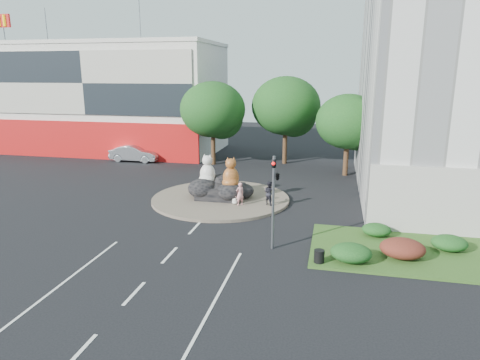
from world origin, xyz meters
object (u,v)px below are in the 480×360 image
object	(u,v)px
pedestrian_pink	(240,194)
litter_bin	(319,256)
kitten_white	(235,199)
kitten_calico	(199,194)
cat_white	(208,169)
parked_car	(135,153)
cat_tabby	(231,172)
pedestrian_dark	(269,193)

from	to	relation	value
pedestrian_pink	litter_bin	bearing A→B (deg)	83.70
kitten_white	pedestrian_pink	distance (m)	0.62
pedestrian_pink	kitten_calico	bearing A→B (deg)	-51.34
cat_white	kitten_calico	size ratio (longest dim) A/B	2.40
pedestrian_pink	parked_car	bearing A→B (deg)	-84.76
cat_white	litter_bin	world-z (taller)	cat_white
cat_white	cat_tabby	distance (m)	2.02
parked_car	pedestrian_pink	bearing A→B (deg)	-133.77
pedestrian_dark	kitten_white	bearing A→B (deg)	41.50
cat_white	parked_car	size ratio (longest dim) A/B	0.43
kitten_white	parked_car	xyz separation A→B (m)	(-13.84, 12.93, 0.29)
kitten_calico	cat_white	bearing A→B (deg)	127.10
kitten_white	pedestrian_pink	xyz separation A→B (m)	(0.39, -0.18, 0.44)
cat_white	kitten_calico	bearing A→B (deg)	-95.20
kitten_calico	cat_tabby	bearing A→B (deg)	65.73
cat_tabby	pedestrian_pink	bearing A→B (deg)	-75.12
kitten_white	parked_car	bearing A→B (deg)	105.57
pedestrian_dark	parked_car	xyz separation A→B (m)	(-16.18, 12.55, -0.18)
cat_white	pedestrian_dark	size ratio (longest dim) A/B	1.34
pedestrian_pink	pedestrian_dark	size ratio (longest dim) A/B	0.96
pedestrian_dark	litter_bin	world-z (taller)	pedestrian_dark
cat_tabby	parked_car	world-z (taller)	cat_tabby
kitten_white	pedestrian_dark	distance (m)	2.42
pedestrian_pink	parked_car	xyz separation A→B (m)	(-14.23, 13.11, -0.15)
litter_bin	pedestrian_dark	bearing A→B (deg)	113.97
cat_white	cat_tabby	world-z (taller)	cat_white
pedestrian_pink	pedestrian_dark	bearing A→B (deg)	153.77
kitten_white	pedestrian_pink	world-z (taller)	pedestrian_pink
cat_white	pedestrian_pink	bearing A→B (deg)	-25.32
kitten_calico	pedestrian_dark	bearing A→B (deg)	49.91
cat_white	litter_bin	distance (m)	13.07
kitten_calico	litter_bin	xyz separation A→B (m)	(8.83, -8.44, -0.23)
kitten_white	pedestrian_pink	size ratio (longest dim) A/B	0.45
cat_tabby	litter_bin	world-z (taller)	cat_tabby
cat_white	kitten_calico	distance (m)	2.04
cat_tabby	parked_car	xyz separation A→B (m)	(-13.32, 11.96, -1.36)
pedestrian_pink	parked_car	distance (m)	19.35
kitten_calico	parked_car	size ratio (longest dim) A/B	0.18
cat_tabby	pedestrian_pink	world-z (taller)	cat_tabby
cat_white	pedestrian_pink	xyz separation A→B (m)	(2.83, -1.79, -1.22)
cat_tabby	pedestrian_pink	size ratio (longest dim) A/B	1.39
cat_white	kitten_white	distance (m)	3.36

